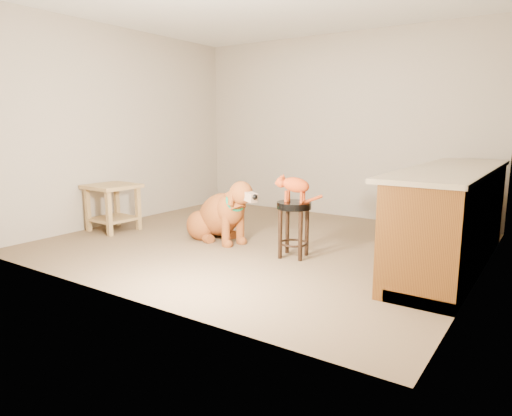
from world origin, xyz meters
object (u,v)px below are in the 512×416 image
Objects in this scene: golden_retriever at (221,216)px; tabby_kitten at (293,186)px; padded_stool at (294,218)px; side_table at (113,200)px; wood_stool at (449,200)px.

golden_retriever is 1.11m from tabby_kitten.
padded_stool is 0.33m from tabby_kitten.
padded_stool is at bearing 10.92° from golden_retriever.
side_table is at bearing -174.21° from padded_stool.
side_table is at bearing -149.49° from golden_retriever.
wood_stool is at bearing 61.40° from padded_stool.
tabby_kitten reaches higher than side_table.
golden_retriever is at bearing 13.76° from side_table.
tabby_kitten is (-0.01, -0.00, 0.33)m from padded_stool.
tabby_kitten is (-1.09, -1.98, 0.31)m from wood_stool.
padded_stool is 2.49m from side_table.
tabby_kitten is at bearing 10.81° from golden_retriever.
tabby_kitten is at bearing -118.84° from wood_stool.
tabby_kitten is (2.47, 0.25, 0.34)m from side_table.
wood_stool reaches higher than side_table.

